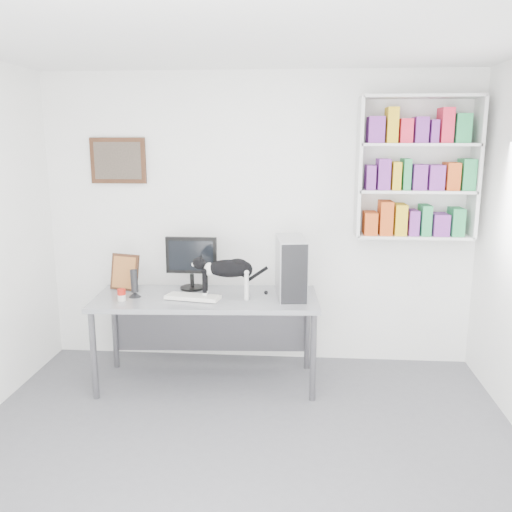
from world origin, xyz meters
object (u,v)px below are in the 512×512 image
at_px(speaker, 134,283).
at_px(desk, 207,340).
at_px(pc_tower, 291,267).
at_px(soup_can, 122,295).
at_px(leaning_print, 125,271).
at_px(bookshelf, 417,168).
at_px(keyboard, 193,297).
at_px(cat, 228,278).
at_px(monitor, 192,263).

bearing_deg(speaker, desk, -22.23).
relative_size(pc_tower, soup_can, 5.04).
bearing_deg(pc_tower, leaning_print, 169.33).
height_order(pc_tower, soup_can, pc_tower).
distance_m(pc_tower, speaker, 1.33).
xyz_separation_m(bookshelf, desk, (-1.79, -0.48, -1.46)).
height_order(desk, leaning_print, leaning_print).
height_order(speaker, leaning_print, leaning_print).
bearing_deg(pc_tower, soup_can, -177.13).
distance_m(keyboard, pc_tower, 0.86).
bearing_deg(soup_can, pc_tower, 10.02).
relative_size(desk, leaning_print, 5.70).
bearing_deg(bookshelf, cat, -161.87).
distance_m(monitor, cat, 0.45).
xyz_separation_m(monitor, keyboard, (0.07, -0.31, -0.22)).
xyz_separation_m(desk, cat, (0.19, -0.04, 0.57)).
relative_size(keyboard, cat, 0.80).
relative_size(desk, cat, 3.33).
relative_size(speaker, cat, 0.44).
xyz_separation_m(keyboard, speaker, (-0.50, 0.03, 0.11)).
height_order(monitor, keyboard, monitor).
bearing_deg(monitor, bookshelf, 7.07).
xyz_separation_m(pc_tower, speaker, (-1.32, -0.13, -0.13)).
relative_size(desk, keyboard, 4.16).
bearing_deg(leaning_print, monitor, 21.83).
distance_m(monitor, soup_can, 0.68).
relative_size(bookshelf, monitor, 2.58).
height_order(monitor, pc_tower, pc_tower).
bearing_deg(desk, monitor, 122.24).
relative_size(monitor, cat, 0.85).
relative_size(desk, soup_can, 18.94).
bearing_deg(pc_tower, keyboard, -176.41).
distance_m(monitor, pc_tower, 0.89).
relative_size(bookshelf, cat, 2.19).
xyz_separation_m(leaning_print, cat, (0.94, -0.21, 0.01)).
bearing_deg(bookshelf, desk, -164.96).
xyz_separation_m(keyboard, pc_tower, (0.81, 0.15, 0.23)).
bearing_deg(leaning_print, keyboard, -5.19).
distance_m(monitor, speaker, 0.54).
bearing_deg(cat, speaker, 179.43).
distance_m(bookshelf, soup_can, 2.75).
height_order(monitor, cat, monitor).
distance_m(bookshelf, desk, 2.36).
bearing_deg(bookshelf, speaker, -167.34).
distance_m(monitor, leaning_print, 0.60).
height_order(desk, pc_tower, pc_tower).
bearing_deg(soup_can, cat, 8.58).
distance_m(bookshelf, pc_tower, 1.41).
bearing_deg(cat, desk, 165.70).
bearing_deg(cat, leaning_print, 166.19).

